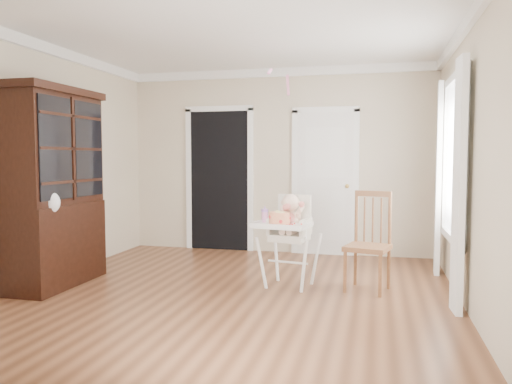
% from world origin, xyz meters
% --- Properties ---
extents(floor, '(5.00, 5.00, 0.00)m').
position_xyz_m(floor, '(0.00, 0.00, 0.00)').
color(floor, '#56321D').
rests_on(floor, ground).
extents(ceiling, '(5.00, 5.00, 0.00)m').
position_xyz_m(ceiling, '(0.00, 0.00, 2.70)').
color(ceiling, white).
rests_on(ceiling, wall_back).
extents(wall_back, '(4.50, 0.00, 4.50)m').
position_xyz_m(wall_back, '(0.00, 2.50, 1.35)').
color(wall_back, beige).
rests_on(wall_back, floor).
extents(wall_left, '(0.00, 5.00, 5.00)m').
position_xyz_m(wall_left, '(-2.25, 0.00, 1.35)').
color(wall_left, beige).
rests_on(wall_left, floor).
extents(wall_right, '(0.00, 5.00, 5.00)m').
position_xyz_m(wall_right, '(2.25, 0.00, 1.35)').
color(wall_right, beige).
rests_on(wall_right, floor).
extents(crown_molding, '(4.50, 5.00, 0.12)m').
position_xyz_m(crown_molding, '(0.00, 0.00, 2.64)').
color(crown_molding, white).
rests_on(crown_molding, ceiling).
extents(doorway, '(1.06, 0.05, 2.22)m').
position_xyz_m(doorway, '(-0.90, 2.48, 1.11)').
color(doorway, black).
rests_on(doorway, wall_back).
extents(closet_door, '(0.96, 0.09, 2.13)m').
position_xyz_m(closet_door, '(0.70, 2.48, 1.02)').
color(closet_door, white).
rests_on(closet_door, wall_back).
extents(window_right, '(0.13, 1.84, 2.30)m').
position_xyz_m(window_right, '(2.18, 0.80, 1.29)').
color(window_right, white).
rests_on(window_right, wall_right).
extents(high_chair, '(0.69, 0.81, 1.02)m').
position_xyz_m(high_chair, '(0.52, 0.56, 0.63)').
color(high_chair, white).
rests_on(high_chair, floor).
extents(baby, '(0.29, 0.25, 0.46)m').
position_xyz_m(baby, '(0.52, 0.58, 0.78)').
color(baby, beige).
rests_on(baby, high_chair).
extents(cake, '(0.28, 0.28, 0.13)m').
position_xyz_m(cake, '(0.45, 0.33, 0.77)').
color(cake, silver).
rests_on(cake, high_chair).
extents(sippy_cup, '(0.07, 0.07, 0.18)m').
position_xyz_m(sippy_cup, '(0.26, 0.49, 0.78)').
color(sippy_cup, pink).
rests_on(sippy_cup, high_chair).
extents(china_cabinet, '(0.57, 1.28, 2.16)m').
position_xyz_m(china_cabinet, '(-1.99, 0.01, 1.08)').
color(china_cabinet, black).
rests_on(china_cabinet, floor).
extents(dining_chair, '(0.52, 0.52, 1.05)m').
position_xyz_m(dining_chair, '(1.36, 0.62, 0.49)').
color(dining_chair, brown).
rests_on(dining_chair, floor).
extents(streamer, '(0.10, 0.49, 0.15)m').
position_xyz_m(streamer, '(0.19, 1.05, 2.41)').
color(streamer, '#FF93C6').
rests_on(streamer, ceiling).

